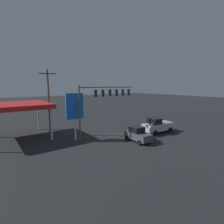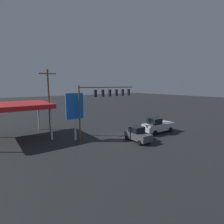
{
  "view_description": "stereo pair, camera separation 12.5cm",
  "coord_description": "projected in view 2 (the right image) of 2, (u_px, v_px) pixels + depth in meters",
  "views": [
    {
      "loc": [
        15.58,
        19.24,
        7.46
      ],
      "look_at": [
        0.0,
        -2.0,
        3.35
      ],
      "focal_mm": 28.0,
      "sensor_mm": 36.0,
      "label": 1
    },
    {
      "loc": [
        15.47,
        19.32,
        7.46
      ],
      "look_at": [
        0.0,
        -2.0,
        3.35
      ],
      "focal_mm": 28.0,
      "sensor_mm": 36.0,
      "label": 2
    }
  ],
  "objects": [
    {
      "name": "utility_pole",
      "position": [
        49.0,
        101.0,
        25.32
      ],
      "size": [
        2.4,
        0.26,
        9.63
      ],
      "color": "brown",
      "rests_on": "ground"
    },
    {
      "name": "hatchback_crossing",
      "position": [
        138.0,
        134.0,
        23.2
      ],
      "size": [
        2.07,
        3.86,
        1.97
      ],
      "rotation": [
        0.0,
        0.0,
        1.54
      ],
      "color": "#474C51",
      "rests_on": "ground"
    },
    {
      "name": "gas_station_canopy",
      "position": [
        14.0,
        106.0,
        23.86
      ],
      "size": [
        8.86,
        8.15,
        4.93
      ],
      "color": "red",
      "rests_on": "ground"
    },
    {
      "name": "price_sign",
      "position": [
        75.0,
        108.0,
        23.17
      ],
      "size": [
        2.42,
        0.27,
        6.39
      ],
      "color": "silver",
      "rests_on": "ground"
    },
    {
      "name": "ground_plane",
      "position": [
        120.0,
        136.0,
        25.58
      ],
      "size": [
        200.0,
        200.0,
        0.0
      ],
      "primitive_type": "plane",
      "color": "black"
    },
    {
      "name": "traffic_signal_assembly",
      "position": [
        105.0,
        96.0,
        24.96
      ],
      "size": [
        9.38,
        0.43,
        7.42
      ],
      "color": "brown",
      "rests_on": "ground"
    },
    {
      "name": "pickup_parked",
      "position": [
        157.0,
        126.0,
        27.39
      ],
      "size": [
        5.32,
        2.53,
        2.4
      ],
      "rotation": [
        0.0,
        0.0,
        -0.07
      ],
      "color": "silver",
      "rests_on": "ground"
    }
  ]
}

